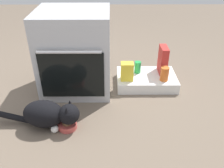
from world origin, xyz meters
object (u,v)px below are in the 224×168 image
Objects in this scene: sauce_jar at (165,74)px; snack_bag at (127,71)px; oven at (75,52)px; cat at (49,114)px; pantry_cabinet at (146,80)px; cereal_box at (163,60)px; soda_can at (138,67)px; food_bowl at (68,125)px.

sauce_jar is 0.78× the size of snack_bag.
cat is (-0.15, -0.60, -0.26)m from oven.
cereal_box reaches higher than pantry_cabinet.
cereal_box is at bearing 0.68° from soda_can.
sauce_jar is at bearing -92.59° from cereal_box.
food_bowl is at bearing -140.34° from cereal_box.
oven is 1.29× the size of pantry_cabinet.
oven reaches higher than soda_can.
food_bowl is 0.78m from snack_bag.
sauce_jar is (0.87, 0.56, 0.15)m from food_bowl.
food_bowl is (-0.01, -0.61, -0.36)m from oven.
oven reaches higher than pantry_cabinet.
cereal_box is at bearing 87.41° from sauce_jar.
oven reaches higher than cat.
cat is 0.86m from snack_bag.
soda_can is at bearing 9.94° from oven.
oven is at bearing 176.42° from sauce_jar.
food_bowl is at bearing -147.06° from sauce_jar.
soda_can is 0.19m from snack_bag.
soda_can is 0.86× the size of sauce_jar.
sauce_jar is 0.50× the size of cereal_box.
snack_bag reaches higher than soda_can.
pantry_cabinet is at bearing -158.61° from cereal_box.
pantry_cabinet is 4.26× the size of sauce_jar.
snack_bag reaches higher than sauce_jar.
cat is 1.24m from cereal_box.
oven is 4.28× the size of snack_bag.
soda_can is (-0.09, 0.06, 0.11)m from pantry_cabinet.
cat is 1.04m from soda_can.
pantry_cabinet is at bearing 3.78° from oven.
soda_can is at bearing -179.32° from cereal_box.
oven is at bearing -172.74° from cereal_box.
pantry_cabinet is at bearing 42.89° from food_bowl.
soda_can reaches higher than pantry_cabinet.
oven reaches higher than snack_bag.
sauce_jar is 0.36m from snack_bag.
oven is 0.71m from food_bowl.
cereal_box is (0.01, 0.16, 0.07)m from sauce_jar.
pantry_cabinet is 0.16m from soda_can.
soda_can is 0.67× the size of snack_bag.
snack_bag is at bearing 48.03° from cat.
pantry_cabinet is 2.13× the size of cereal_box.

